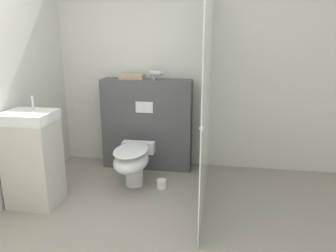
{
  "coord_description": "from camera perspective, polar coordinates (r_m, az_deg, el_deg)",
  "views": [
    {
      "loc": [
        0.73,
        -2.12,
        1.71
      ],
      "look_at": [
        0.18,
        1.25,
        0.76
      ],
      "focal_mm": 35.0,
      "sensor_mm": 36.0,
      "label": 1
    }
  ],
  "objects": [
    {
      "name": "wall_back",
      "position": [
        4.33,
        -0.44,
        9.37
      ],
      "size": [
        8.0,
        0.06,
        2.5
      ],
      "color": "silver",
      "rests_on": "ground_plane"
    },
    {
      "name": "toilet",
      "position": [
        3.79,
        -6.21,
        -6.05
      ],
      "size": [
        0.39,
        0.69,
        0.48
      ],
      "color": "white",
      "rests_on": "ground_plane"
    },
    {
      "name": "sink_vanity",
      "position": [
        3.63,
        -22.48,
        -5.3
      ],
      "size": [
        0.49,
        0.42,
        1.13
      ],
      "color": "beige",
      "rests_on": "ground_plane"
    },
    {
      "name": "partition_panel",
      "position": [
        4.29,
        -3.65,
        0.3
      ],
      "size": [
        1.16,
        0.29,
        1.18
      ],
      "color": "#4C4C51",
      "rests_on": "ground_plane"
    },
    {
      "name": "shower_glass",
      "position": [
        3.35,
        6.83,
        4.43
      ],
      "size": [
        0.04,
        1.85,
        2.15
      ],
      "color": "silver",
      "rests_on": "ground_plane"
    },
    {
      "name": "hair_drier",
      "position": [
        4.14,
        -2.01,
        9.14
      ],
      "size": [
        0.17,
        0.07,
        0.11
      ],
      "color": "#B7B7BC",
      "rests_on": "partition_panel"
    },
    {
      "name": "spare_toilet_roll",
      "position": [
        3.87,
        -1.13,
        -10.0
      ],
      "size": [
        0.11,
        0.11,
        0.1
      ],
      "color": "white",
      "rests_on": "ground_plane"
    },
    {
      "name": "folded_towel",
      "position": [
        4.25,
        -6.31,
        8.57
      ],
      "size": [
        0.31,
        0.18,
        0.06
      ],
      "color": "tan",
      "rests_on": "partition_panel"
    }
  ]
}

